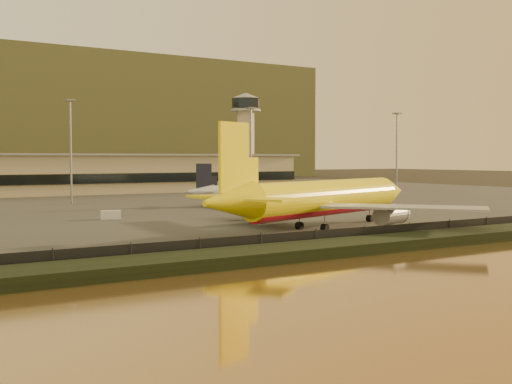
% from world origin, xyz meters
% --- Properties ---
extents(ground, '(900.00, 900.00, 0.00)m').
position_xyz_m(ground, '(0.00, 0.00, 0.00)').
color(ground, black).
rests_on(ground, ground).
extents(embankment, '(320.00, 7.00, 1.40)m').
position_xyz_m(embankment, '(0.00, -17.00, 0.70)').
color(embankment, black).
rests_on(embankment, ground).
extents(tarmac, '(320.00, 220.00, 0.20)m').
position_xyz_m(tarmac, '(0.00, 95.00, 0.10)').
color(tarmac, '#2D2D2D').
rests_on(tarmac, ground).
extents(perimeter_fence, '(300.00, 0.05, 2.20)m').
position_xyz_m(perimeter_fence, '(0.00, -13.00, 1.30)').
color(perimeter_fence, black).
rests_on(perimeter_fence, tarmac).
extents(terminal_building, '(202.00, 25.00, 12.60)m').
position_xyz_m(terminal_building, '(-14.52, 125.55, 6.25)').
color(terminal_building, tan).
rests_on(terminal_building, tarmac).
extents(control_tower, '(11.20, 11.20, 35.50)m').
position_xyz_m(control_tower, '(70.00, 131.00, 21.66)').
color(control_tower, tan).
rests_on(control_tower, tarmac).
extents(apron_light_masts, '(152.20, 12.20, 25.40)m').
position_xyz_m(apron_light_masts, '(15.00, 75.00, 15.70)').
color(apron_light_masts, slate).
rests_on(apron_light_masts, tarmac).
extents(dhl_cargo_jet, '(51.86, 49.39, 15.88)m').
position_xyz_m(dhl_cargo_jet, '(8.08, 3.93, 4.94)').
color(dhl_cargo_jet, yellow).
rests_on(dhl_cargo_jet, tarmac).
extents(white_narrowbody_jet, '(32.58, 30.81, 9.91)m').
position_xyz_m(white_narrowbody_jet, '(26.89, 51.68, 3.16)').
color(white_narrowbody_jet, white).
rests_on(white_narrowbody_jet, tarmac).
extents(gse_vehicle_yellow, '(3.62, 1.96, 1.56)m').
position_xyz_m(gse_vehicle_yellow, '(8.97, 22.32, 0.98)').
color(gse_vehicle_yellow, yellow).
rests_on(gse_vehicle_yellow, tarmac).
extents(gse_vehicle_white, '(3.92, 2.59, 1.62)m').
position_xyz_m(gse_vehicle_white, '(-14.97, 36.99, 1.01)').
color(gse_vehicle_white, white).
rests_on(gse_vehicle_white, tarmac).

